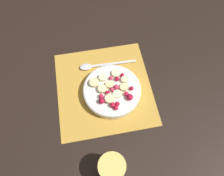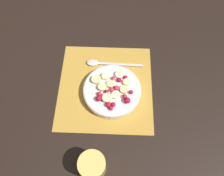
% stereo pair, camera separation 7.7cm
% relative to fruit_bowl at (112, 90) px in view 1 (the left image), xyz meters
% --- Properties ---
extents(ground_plane, '(3.00, 3.00, 0.00)m').
position_rel_fruit_bowl_xyz_m(ground_plane, '(-0.03, -0.03, -0.02)').
color(ground_plane, black).
extents(placemat, '(0.36, 0.35, 0.01)m').
position_rel_fruit_bowl_xyz_m(placemat, '(-0.03, -0.03, -0.02)').
color(placemat, gold).
rests_on(placemat, ground_plane).
extents(fruit_bowl, '(0.21, 0.21, 0.05)m').
position_rel_fruit_bowl_xyz_m(fruit_bowl, '(0.00, 0.00, 0.00)').
color(fruit_bowl, white).
rests_on(fruit_bowl, placemat).
extents(spoon, '(0.03, 0.22, 0.01)m').
position_rel_fruit_bowl_xyz_m(spoon, '(-0.12, -0.04, -0.01)').
color(spoon, silver).
rests_on(spoon, placemat).
extents(drinking_glass, '(0.08, 0.08, 0.08)m').
position_rel_fruit_bowl_xyz_m(drinking_glass, '(0.26, -0.05, 0.02)').
color(drinking_glass, '#F4CC66').
rests_on(drinking_glass, ground_plane).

